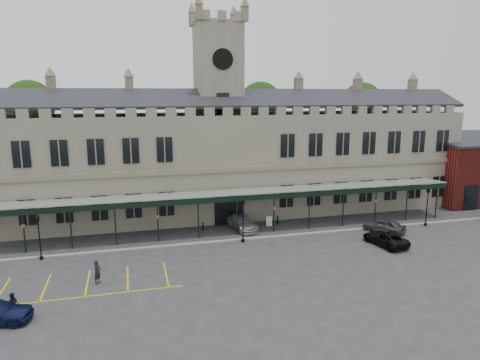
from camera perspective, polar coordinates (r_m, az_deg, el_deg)
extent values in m
plane|color=#2D2D30|center=(38.03, 2.34, -10.65)|extent=(140.00, 140.00, 0.00)
cube|color=#6D685B|center=(51.43, -2.83, 2.13)|extent=(60.00, 10.00, 12.00)
cube|color=#645C48|center=(46.41, -1.51, 1.38)|extent=(60.00, 0.35, 0.50)
cube|color=black|center=(48.32, -2.30, 10.83)|extent=(60.00, 4.77, 2.20)
cube|color=black|center=(53.21, -3.48, 10.87)|extent=(60.00, 4.77, 2.20)
cube|color=black|center=(47.42, -1.51, -3.73)|extent=(3.20, 0.18, 3.80)
cube|color=#6D685B|center=(50.86, -2.89, 7.70)|extent=(5.00, 5.00, 22.00)
cylinder|color=silver|center=(48.40, -2.33, 15.81)|extent=(2.20, 0.12, 2.20)
cylinder|color=black|center=(48.33, -2.31, 15.82)|extent=(2.30, 0.04, 2.30)
cube|color=black|center=(48.27, -2.28, 9.88)|extent=(1.40, 0.12, 2.80)
cube|color=#8C9E93|center=(45.09, -0.97, -1.64)|extent=(50.00, 4.00, 0.40)
cube|color=black|center=(43.27, -0.34, -2.54)|extent=(50.00, 0.18, 0.50)
cube|color=maroon|center=(65.25, 28.48, 0.96)|extent=(12.00, 8.00, 8.00)
cube|color=black|center=(64.69, 28.85, 4.88)|extent=(12.40, 8.36, 1.47)
cube|color=gray|center=(42.96, 0.17, -7.92)|extent=(60.00, 0.40, 0.12)
cylinder|color=#332314|center=(60.38, -25.64, 2.40)|extent=(0.70, 0.70, 12.00)
sphere|color=black|center=(59.82, -26.22, 9.03)|extent=(6.00, 6.00, 6.00)
cylinder|color=#332314|center=(62.05, 2.69, 3.73)|extent=(0.70, 0.70, 12.00)
sphere|color=black|center=(61.51, 2.76, 10.21)|extent=(6.00, 6.00, 6.00)
cylinder|color=#332314|center=(68.53, 15.60, 4.05)|extent=(0.70, 0.70, 12.00)
sphere|color=black|center=(68.04, 15.92, 9.91)|extent=(6.00, 6.00, 6.00)
cylinder|color=black|center=(41.95, -24.96, -9.41)|extent=(0.32, 0.32, 0.26)
cylinder|color=black|center=(41.43, -25.15, -7.30)|extent=(0.11, 0.11, 3.53)
cube|color=black|center=(40.89, -25.37, -4.77)|extent=(0.25, 0.25, 0.35)
cone|color=black|center=(40.81, -25.41, -4.36)|extent=(0.39, 0.39, 0.26)
cylinder|color=black|center=(42.38, 0.40, -8.07)|extent=(0.35, 0.35, 0.29)
cylinder|color=black|center=(41.82, 0.40, -5.74)|extent=(0.12, 0.12, 3.89)
cube|color=black|center=(41.25, 0.41, -2.96)|extent=(0.27, 0.27, 0.39)
cone|color=black|center=(41.16, 0.41, -2.50)|extent=(0.43, 0.43, 0.29)
cylinder|color=black|center=(51.61, 23.48, -5.46)|extent=(0.34, 0.34, 0.29)
cylinder|color=black|center=(51.15, 23.64, -3.56)|extent=(0.11, 0.11, 3.83)
cube|color=black|center=(50.69, 23.82, -1.31)|extent=(0.27, 0.27, 0.38)
cone|color=black|center=(50.63, 23.85, -0.94)|extent=(0.42, 0.42, 0.29)
cube|color=#F26407|center=(44.23, 17.59, -7.95)|extent=(0.39, 0.39, 0.04)
cone|color=#F26407|center=(44.12, 17.61, -7.54)|extent=(0.45, 0.45, 0.72)
cylinder|color=silver|center=(44.09, 17.62, -7.41)|extent=(0.30, 0.30, 0.10)
cylinder|color=black|center=(47.40, 3.90, -5.86)|extent=(0.06, 0.06, 0.46)
cube|color=silver|center=(47.30, 3.91, -5.49)|extent=(0.64, 0.18, 1.11)
cylinder|color=black|center=(45.98, -4.96, -6.16)|extent=(0.15, 0.15, 0.86)
cylinder|color=black|center=(48.06, 5.05, -5.35)|extent=(0.16, 0.16, 0.91)
imported|color=#96999E|center=(46.16, 0.27, -5.64)|extent=(2.83, 5.38, 1.49)
imported|color=black|center=(43.67, 18.80, -7.40)|extent=(3.02, 5.06, 1.32)
imported|color=#36393E|center=(47.61, 18.65, -5.74)|extent=(3.96, 4.47, 1.46)
imported|color=black|center=(35.10, -18.49, -11.55)|extent=(0.74, 0.82, 1.88)
imported|color=black|center=(32.70, -28.10, -14.38)|extent=(0.86, 0.72, 1.58)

